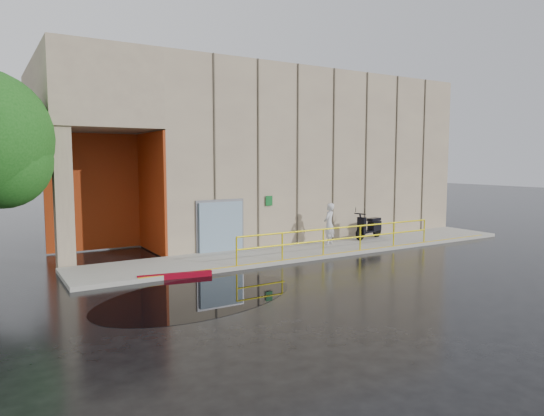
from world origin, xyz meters
The scene contains 8 objects.
ground centered at (0.00, 0.00, 0.00)m, with size 120.00×120.00×0.00m, color black.
sidewalk centered at (4.00, 4.50, 0.07)m, with size 20.00×3.00×0.15m, color gray.
building centered at (5.10, 10.98, 4.21)m, with size 20.00×10.17×8.00m.
guardrail centered at (4.25, 3.15, 0.68)m, with size 9.56×0.06×1.03m.
person centered at (4.89, 4.82, 1.06)m, with size 0.66×0.44×1.82m, color silver.
scooter centered at (7.53, 5.16, 1.02)m, with size 1.99×1.05×1.51m.
red_curb centered at (-2.80, 3.02, 0.09)m, with size 2.40×0.18×0.18m, color maroon.
puddle centered at (-2.98, 0.70, 0.00)m, with size 6.25×3.84×0.01m, color black.
Camera 1 is at (-8.12, -11.78, 3.83)m, focal length 32.00 mm.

